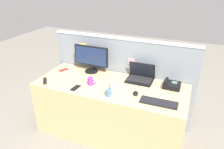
# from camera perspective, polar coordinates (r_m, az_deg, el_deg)

# --- Properties ---
(ground_plane) EXTENTS (10.00, 10.00, 0.00)m
(ground_plane) POSITION_cam_1_polar(r_m,az_deg,el_deg) (3.14, -0.36, -14.81)
(ground_plane) COLOR slate
(desk) EXTENTS (1.92, 0.77, 0.75)m
(desk) POSITION_cam_1_polar(r_m,az_deg,el_deg) (2.91, -0.38, -9.20)
(desk) COLOR tan
(desk) RESTS_ON ground_plane
(cubicle_divider) EXTENTS (2.06, 0.07, 1.25)m
(cubicle_divider) POSITION_cam_1_polar(r_m,az_deg,el_deg) (3.12, 2.61, -1.22)
(cubicle_divider) COLOR gray
(cubicle_divider) RESTS_ON ground_plane
(desktop_monitor) EXTENTS (0.50, 0.19, 0.38)m
(desktop_monitor) POSITION_cam_1_polar(r_m,az_deg,el_deg) (3.01, -5.60, 4.52)
(desktop_monitor) COLOR black
(desktop_monitor) RESTS_ON desk
(laptop) EXTENTS (0.34, 0.27, 0.23)m
(laptop) POSITION_cam_1_polar(r_m,az_deg,el_deg) (2.84, 7.64, -0.42)
(laptop) COLOR black
(laptop) RESTS_ON desk
(desk_phone) EXTENTS (0.21, 0.18, 0.10)m
(desk_phone) POSITION_cam_1_polar(r_m,az_deg,el_deg) (2.73, 15.58, -2.69)
(desk_phone) COLOR black
(desk_phone) RESTS_ON desk
(keyboard_main) EXTENTS (0.41, 0.14, 0.02)m
(keyboard_main) POSITION_cam_1_polar(r_m,az_deg,el_deg) (2.39, 12.40, -7.29)
(keyboard_main) COLOR black
(keyboard_main) RESTS_ON desk
(computer_mouse_right_hand) EXTENTS (0.09, 0.11, 0.03)m
(computer_mouse_right_hand) POSITION_cam_1_polar(r_m,az_deg,el_deg) (2.51, 6.33, -5.01)
(computer_mouse_right_hand) COLOR black
(computer_mouse_right_hand) RESTS_ON desk
(pen_cup) EXTENTS (0.07, 0.07, 0.17)m
(pen_cup) POSITION_cam_1_polar(r_m,az_deg,el_deg) (2.45, -0.91, -4.88)
(pen_cup) COLOR #4C7093
(pen_cup) RESTS_ON desk
(cell_phone_silver_slab) EXTENTS (0.13, 0.16, 0.01)m
(cell_phone_silver_slab) POSITION_cam_1_polar(r_m,az_deg,el_deg) (2.63, 0.41, -3.58)
(cell_phone_silver_slab) COLOR #B7BAC1
(cell_phone_silver_slab) RESTS_ON desk
(cell_phone_red_case) EXTENTS (0.11, 0.15, 0.01)m
(cell_phone_red_case) POSITION_cam_1_polar(r_m,az_deg,el_deg) (3.20, -12.81, 1.25)
(cell_phone_red_case) COLOR #B22323
(cell_phone_red_case) RESTS_ON desk
(cell_phone_black_slab) EXTENTS (0.08, 0.15, 0.01)m
(cell_phone_black_slab) POSITION_cam_1_polar(r_m,az_deg,el_deg) (2.67, -9.72, -3.52)
(cell_phone_black_slab) COLOR black
(cell_phone_black_slab) RESTS_ON desk
(tv_remote) EXTENTS (0.14, 0.16, 0.02)m
(tv_remote) POSITION_cam_1_polar(r_m,az_deg,el_deg) (2.92, -17.47, -1.62)
(tv_remote) COLOR black
(tv_remote) RESTS_ON desk
(coffee_mug) EXTENTS (0.11, 0.07, 0.10)m
(coffee_mug) POSITION_cam_1_polar(r_m,az_deg,el_deg) (2.70, -5.74, -1.79)
(coffee_mug) COLOR purple
(coffee_mug) RESTS_ON desk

